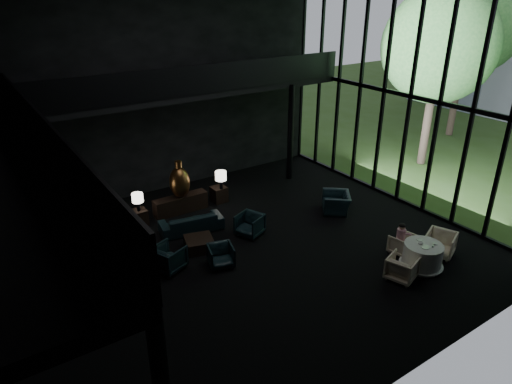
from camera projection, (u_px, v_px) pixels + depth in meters
floor at (245, 253)px, 14.12m from camera, size 14.00×12.00×0.02m
wall_back at (157, 90)px, 16.99m from camera, size 14.00×0.04×8.00m
wall_front at (429, 209)px, 7.93m from camera, size 14.00×0.04×8.00m
curtain_wall at (411, 96)px, 16.00m from camera, size 0.20×12.00×8.00m
mezzanine_left at (0, 174)px, 9.41m from camera, size 2.00×12.00×0.25m
mezzanine_back at (194, 91)px, 16.75m from camera, size 12.00×2.00×0.25m
railing_left at (45, 138)px, 9.67m from camera, size 0.06×12.00×1.00m
railing_back at (206, 79)px, 15.74m from camera, size 12.00×0.06×1.00m
column_nw at (24, 170)px, 15.05m from camera, size 0.24×0.24×4.00m
column_ne at (290, 133)px, 18.75m from camera, size 0.24×0.24×4.00m
tree_near at (439, 46)px, 19.06m from camera, size 4.80×4.80×7.65m
tree_far at (470, 19)px, 22.80m from camera, size 5.60×5.60×8.80m
console at (181, 204)px, 16.52m from camera, size 1.99×0.45×0.63m
bronze_urn at (180, 182)px, 16.11m from camera, size 0.73×0.73×1.35m
side_table_left at (139, 217)px, 15.66m from camera, size 0.50×0.50×0.55m
table_lamp_left at (138, 198)px, 15.32m from camera, size 0.38×0.38×0.64m
side_table_right at (219, 194)px, 17.36m from camera, size 0.54×0.54×0.59m
table_lamp_right at (221, 177)px, 16.88m from camera, size 0.42×0.42×0.70m
sofa at (191, 220)px, 15.23m from camera, size 2.19×0.96×0.83m
lounge_armchair_west at (168, 256)px, 13.12m from camera, size 1.10×1.13×0.91m
lounge_armchair_east at (250, 223)px, 14.97m from camera, size 1.01×1.04×0.83m
lounge_armchair_south at (221, 256)px, 13.33m from camera, size 0.81×0.78×0.69m
window_armchair at (336, 200)px, 16.50m from camera, size 1.22×1.29×0.95m
coffee_table at (199, 244)px, 14.24m from camera, size 1.05×1.05×0.38m
dining_table at (422, 257)px, 13.28m from camera, size 1.26×1.26×0.75m
dining_chair_north at (402, 244)px, 13.97m from camera, size 0.71×0.68×0.64m
dining_chair_east at (441, 242)px, 13.84m from camera, size 1.08×1.11×0.89m
dining_chair_west at (402, 267)px, 12.71m from camera, size 0.90×0.93×0.77m
child at (401, 232)px, 13.82m from camera, size 0.26×0.26×0.57m
plate_a at (425, 247)px, 12.97m from camera, size 0.26×0.26×0.02m
plate_b at (420, 240)px, 13.35m from camera, size 0.20×0.20×0.01m
saucer at (435, 244)px, 13.14m from camera, size 0.21×0.21×0.01m
coffee_cup at (435, 244)px, 13.07m from camera, size 0.07×0.07×0.05m
cereal_bowl at (420, 243)px, 13.11m from camera, size 0.14×0.14×0.07m
cream_pot at (433, 246)px, 12.96m from camera, size 0.07×0.07×0.06m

